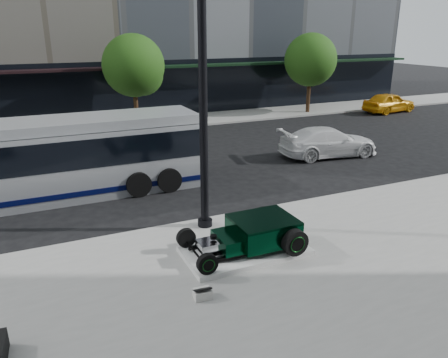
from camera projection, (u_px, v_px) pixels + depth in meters
name	position (u px, v px, depth m)	size (l,w,h in m)	color
ground	(194.00, 199.00, 16.33)	(120.00, 120.00, 0.00)	black
sidewalk_far	(119.00, 126.00, 28.38)	(70.00, 4.00, 0.12)	gray
street_trees	(136.00, 68.00, 26.83)	(29.80, 3.80, 5.70)	black
display_plinth	(245.00, 251.00, 12.09)	(3.40, 1.80, 0.15)	silver
hot_rod	(256.00, 232.00, 12.06)	(3.22, 2.00, 0.81)	black
info_plaque	(202.00, 293.00, 10.06)	(0.42, 0.33, 0.31)	silver
lamppost	(203.00, 103.00, 12.59)	(0.46, 0.46, 8.37)	black
transit_bus	(37.00, 160.00, 15.91)	(12.12, 2.88, 2.92)	#B3B7BD
white_sedan	(328.00, 142.00, 21.66)	(2.01, 4.95, 1.44)	white
yellow_taxi	(389.00, 102.00, 33.17)	(1.77, 4.39, 1.49)	orange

